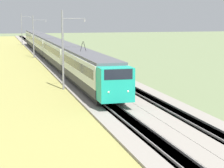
% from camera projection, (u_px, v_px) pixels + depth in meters
% --- Properties ---
extents(ballast_main, '(240.00, 4.40, 0.30)m').
position_uv_depth(ballast_main, '(75.00, 79.00, 54.07)').
color(ballast_main, gray).
rests_on(ballast_main, ground).
extents(ballast_adjacent, '(240.00, 4.40, 0.30)m').
position_uv_depth(ballast_adjacent, '(110.00, 78.00, 55.20)').
color(ballast_adjacent, gray).
rests_on(ballast_adjacent, ground).
extents(track_main, '(240.00, 1.57, 0.45)m').
position_uv_depth(track_main, '(75.00, 79.00, 54.07)').
color(track_main, '#4C4238').
rests_on(track_main, ground).
extents(track_adjacent, '(240.00, 1.57, 0.45)m').
position_uv_depth(track_adjacent, '(110.00, 78.00, 55.20)').
color(track_adjacent, '#4C4238').
rests_on(track_adjacent, ground).
extents(grass_verge, '(240.00, 11.12, 0.12)m').
position_uv_depth(grass_verge, '(19.00, 82.00, 52.35)').
color(grass_verge, '#99934C').
rests_on(grass_verge, ground).
extents(passenger_train, '(86.88, 2.96, 5.15)m').
position_uv_depth(passenger_train, '(51.00, 48.00, 76.58)').
color(passenger_train, '#19A88E').
rests_on(passenger_train, ground).
extents(catenary_mast_mid, '(0.22, 2.56, 8.57)m').
position_uv_depth(catenary_mast_mid, '(63.00, 49.00, 46.28)').
color(catenary_mast_mid, slate).
rests_on(catenary_mast_mid, ground).
extents(catenary_mast_far, '(0.22, 2.56, 8.05)m').
position_uv_depth(catenary_mast_far, '(34.00, 36.00, 81.48)').
color(catenary_mast_far, slate).
rests_on(catenary_mast_far, ground).
extents(catenary_mast_distant, '(0.22, 2.56, 8.64)m').
position_uv_depth(catenary_mast_distant, '(22.00, 29.00, 116.59)').
color(catenary_mast_distant, slate).
rests_on(catenary_mast_distant, ground).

